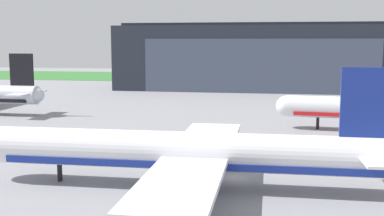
% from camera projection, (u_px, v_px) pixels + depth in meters
% --- Properties ---
extents(ground_plane, '(440.00, 440.00, 0.00)m').
position_uv_depth(ground_plane, '(230.00, 178.00, 57.28)').
color(ground_plane, gray).
extents(grass_field_strip, '(440.00, 56.00, 0.08)m').
position_uv_depth(grass_field_strip, '(264.00, 78.00, 213.52)').
color(grass_field_strip, '#357532').
rests_on(grass_field_strip, ground_plane).
extents(maintenance_hangar, '(95.11, 28.73, 22.30)m').
position_uv_depth(maintenance_hangar, '(261.00, 57.00, 162.33)').
color(maintenance_hangar, '#232833').
rests_on(maintenance_hangar, ground_plane).
extents(airliner_near_left, '(48.29, 39.24, 13.45)m').
position_uv_depth(airliner_near_left, '(189.00, 152.00, 53.03)').
color(airliner_near_left, white).
rests_on(airliner_near_left, ground_plane).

